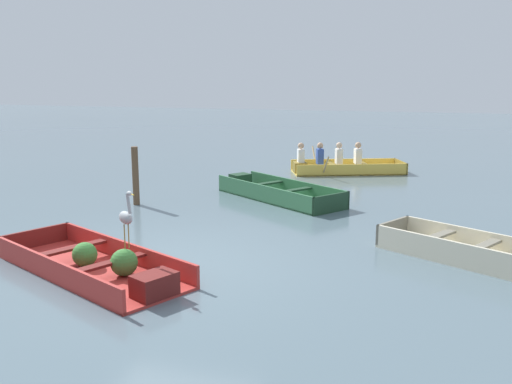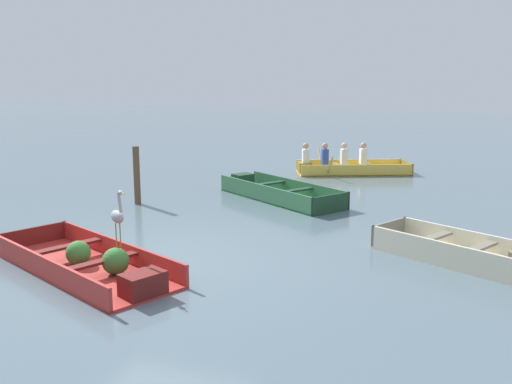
# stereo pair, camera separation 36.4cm
# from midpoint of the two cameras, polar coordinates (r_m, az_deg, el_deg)

# --- Properties ---
(ground_plane) EXTENTS (80.00, 80.00, 0.00)m
(ground_plane) POSITION_cam_midpoint_polar(r_m,az_deg,el_deg) (8.79, -10.30, -7.14)
(ground_plane) COLOR slate
(dinghy_red_foreground) EXTENTS (3.56, 2.51, 0.42)m
(dinghy_red_foreground) POSITION_cam_midpoint_polar(r_m,az_deg,el_deg) (8.55, -16.68, -7.03)
(dinghy_red_foreground) COLOR #AD2D28
(dinghy_red_foreground) RESTS_ON ground
(skiff_cream_near_moored) EXTENTS (2.64, 2.02, 0.38)m
(skiff_cream_near_moored) POSITION_cam_midpoint_polar(r_m,az_deg,el_deg) (9.33, 19.40, -5.62)
(skiff_cream_near_moored) COLOR beige
(skiff_cream_near_moored) RESTS_ON ground
(skiff_green_mid_moored) EXTENTS (3.38, 2.77, 0.39)m
(skiff_green_mid_moored) POSITION_cam_midpoint_polar(r_m,az_deg,el_deg) (13.21, 1.12, -0.06)
(skiff_green_mid_moored) COLOR #387047
(skiff_green_mid_moored) RESTS_ON ground
(rowboat_yellow_with_crew) EXTENTS (3.41, 2.58, 0.90)m
(rowboat_yellow_with_crew) POSITION_cam_midpoint_polar(r_m,az_deg,el_deg) (16.86, 7.75, 2.66)
(rowboat_yellow_with_crew) COLOR #E5BC47
(rowboat_yellow_with_crew) RESTS_ON ground
(heron_on_dinghy) EXTENTS (0.41, 0.33, 0.84)m
(heron_on_dinghy) POSITION_cam_midpoint_polar(r_m,az_deg,el_deg) (8.10, -14.12, -2.35)
(heron_on_dinghy) COLOR olive
(heron_on_dinghy) RESTS_ON dinghy_red_foreground
(mooring_post) EXTENTS (0.14, 0.14, 1.28)m
(mooring_post) POSITION_cam_midpoint_polar(r_m,az_deg,el_deg) (12.77, -12.76, 1.57)
(mooring_post) COLOR brown
(mooring_post) RESTS_ON ground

